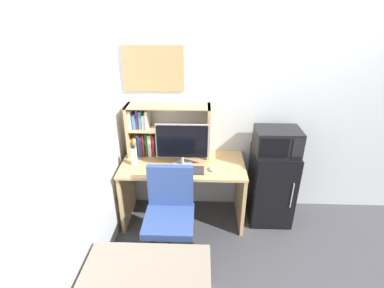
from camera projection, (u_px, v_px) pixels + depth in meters
wall_back at (301, 106)px, 3.11m from camera, size 6.40×0.04×2.60m
wall_left at (46, 185)px, 1.72m from camera, size 0.04×4.40×2.60m
desk at (183, 180)px, 3.18m from camera, size 1.34×0.64×0.74m
hutch_bookshelf at (155, 132)px, 3.16m from camera, size 0.91×0.24×0.59m
monitor at (182, 144)px, 2.94m from camera, size 0.55×0.21×0.47m
keyboard at (185, 170)px, 2.93m from camera, size 0.39×0.15×0.02m
computer_mouse at (212, 169)px, 2.95m from camera, size 0.06×0.10×0.04m
water_bottle at (134, 156)px, 3.02m from camera, size 0.07×0.07×0.22m
mini_fridge at (271, 186)px, 3.24m from camera, size 0.47×0.50×0.87m
microwave at (277, 141)px, 3.00m from camera, size 0.47×0.35×0.26m
desk_chair at (170, 221)px, 2.76m from camera, size 0.54×0.54×0.93m
wall_corkboard at (153, 68)px, 2.96m from camera, size 0.64×0.02×0.47m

